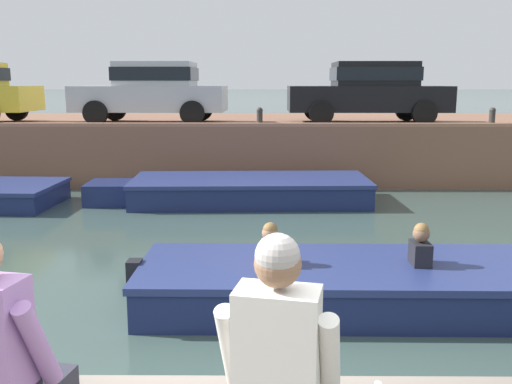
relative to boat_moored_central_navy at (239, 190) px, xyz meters
name	(u,v)px	position (x,y,z in m)	size (l,w,h in m)	color
ground_plane	(240,255)	(0.15, -3.81, -0.27)	(400.00, 400.00, 0.00)	#384C47
far_quay_wall	(250,145)	(0.15, 4.53, 0.49)	(60.00, 6.00, 1.51)	brown
far_wall_coping	(247,125)	(0.15, 1.65, 1.28)	(60.00, 0.24, 0.08)	#9F6C52
boat_moored_central_navy	(239,190)	(0.00, 0.00, 0.00)	(6.01, 2.15, 0.53)	navy
motorboat_passing	(375,285)	(1.77, -5.78, -0.01)	(6.02, 1.72, 0.99)	navy
car_left_inner_silver	(153,90)	(-2.31, 2.85, 2.09)	(3.89, 1.97, 1.54)	#B7BABC
car_centre_black	(370,90)	(3.26, 2.85, 2.09)	(4.04, 1.97, 1.54)	black
mooring_bollard_mid	(260,116)	(0.45, 1.78, 1.48)	(0.15, 0.15, 0.45)	#2D2B28
mooring_bollard_east	(492,116)	(6.02, 1.78, 1.48)	(0.15, 0.15, 0.45)	#2D2B28
person_seated_right	(279,361)	(0.54, -9.69, 1.08)	(0.58, 0.59, 0.97)	#282833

